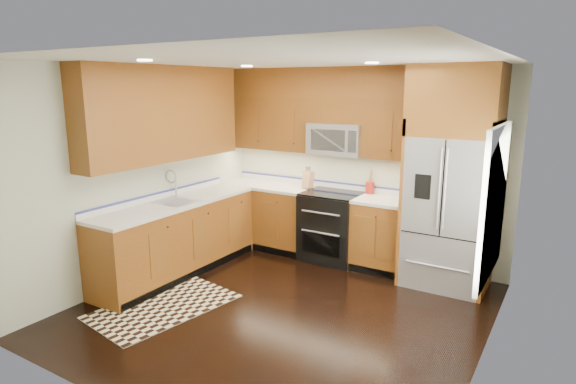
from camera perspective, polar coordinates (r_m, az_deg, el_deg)
The scene contains 16 objects.
ground at distance 5.33m, azimuth -0.68°, elevation -13.77°, with size 4.00×4.00×0.00m, color black.
wall_back at distance 6.65m, azimuth 8.53°, elevation 3.18°, with size 4.00×0.02×2.60m, color beige.
wall_left at distance 6.18m, azimuth -16.62°, elevation 2.09°, with size 0.02×4.00×2.60m, color beige.
wall_right at distance 4.22m, azimuth 22.97°, elevation -3.10°, with size 0.02×4.00×2.60m, color beige.
window at distance 4.39m, azimuth 23.20°, elevation -1.19°, with size 0.04×1.10×1.30m.
base_cabinets at distance 6.51m, azimuth -5.67°, elevation -4.62°, with size 2.85×3.00×0.90m.
countertop at distance 6.40m, azimuth -4.12°, elevation -0.55°, with size 2.86×3.01×0.04m.
upper_cabinets at distance 6.34m, azimuth -4.35°, elevation 9.43°, with size 2.85×3.00×1.15m.
range at distance 6.64m, azimuth 5.17°, elevation -4.10°, with size 0.76×0.67×0.95m.
microwave at distance 6.52m, azimuth 5.89°, elevation 6.27°, with size 0.76×0.40×0.42m.
refrigerator at distance 5.91m, azimuth 18.76°, elevation 1.52°, with size 0.98×0.75×2.60m.
sink_faucet at distance 6.20m, azimuth -13.25°, elevation -0.58°, with size 0.54×0.44×0.37m.
rug at distance 5.56m, azimuth -14.51°, elevation -12.99°, with size 0.90×1.50×0.01m, color black.
knife_block at distance 6.79m, azimuth 2.39°, elevation 1.50°, with size 0.12×0.16×0.31m.
utensil_crock at distance 6.54m, azimuth 9.68°, elevation 0.79°, with size 0.15×0.15×0.33m.
cutting_board at distance 6.41m, azimuth 14.39°, elevation -0.61°, with size 0.31×0.31×0.02m, color brown.
Camera 1 is at (2.55, -4.04, 2.36)m, focal length 30.00 mm.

